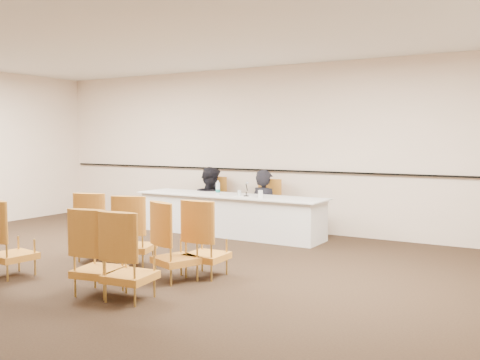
% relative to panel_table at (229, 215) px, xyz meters
% --- Properties ---
extents(floor, '(10.00, 10.00, 0.00)m').
position_rel_panel_table_xyz_m(floor, '(0.34, -3.09, -0.35)').
color(floor, black).
rests_on(floor, ground).
extents(ceiling, '(10.00, 10.00, 0.00)m').
position_rel_panel_table_xyz_m(ceiling, '(0.34, -3.09, 2.65)').
color(ceiling, silver).
rests_on(ceiling, ground).
extents(wall_back, '(10.00, 0.04, 3.00)m').
position_rel_panel_table_xyz_m(wall_back, '(0.34, 0.91, 1.15)').
color(wall_back, beige).
rests_on(wall_back, ground).
extents(wall_rail, '(9.80, 0.04, 0.03)m').
position_rel_panel_table_xyz_m(wall_rail, '(0.34, 0.87, 0.75)').
color(wall_rail, black).
rests_on(wall_rail, wall_back).
extents(panel_table, '(3.52, 0.86, 0.70)m').
position_rel_panel_table_xyz_m(panel_table, '(0.00, 0.00, 0.00)').
color(panel_table, silver).
rests_on(panel_table, ground).
extents(panelist_main, '(0.66, 0.51, 1.62)m').
position_rel_panel_table_xyz_m(panelist_main, '(0.41, 0.53, -0.03)').
color(panelist_main, black).
rests_on(panelist_main, ground).
extents(panelist_main_chair, '(0.51, 0.51, 0.95)m').
position_rel_panel_table_xyz_m(panelist_main_chair, '(0.41, 0.53, 0.12)').
color(panelist_main_chair, '#A9651E').
rests_on(panelist_main_chair, ground).
extents(panelist_second, '(0.92, 0.79, 1.62)m').
position_rel_panel_table_xyz_m(panelist_second, '(-0.76, 0.54, -0.01)').
color(panelist_second, black).
rests_on(panelist_second, ground).
extents(panelist_second_chair, '(0.51, 0.51, 0.95)m').
position_rel_panel_table_xyz_m(panelist_second_chair, '(-0.76, 0.54, 0.12)').
color(panelist_second_chair, '#A9651E').
rests_on(panelist_second_chair, ground).
extents(papers, '(0.35, 0.29, 0.00)m').
position_rel_panel_table_xyz_m(papers, '(0.34, -0.10, 0.35)').
color(papers, white).
rests_on(papers, panel_table).
extents(microphone, '(0.15, 0.20, 0.25)m').
position_rel_panel_table_xyz_m(microphone, '(0.38, -0.07, 0.48)').
color(microphone, black).
rests_on(microphone, panel_table).
extents(water_bottle, '(0.10, 0.10, 0.25)m').
position_rel_panel_table_xyz_m(water_bottle, '(-0.17, -0.10, 0.48)').
color(water_bottle, '#18847F').
rests_on(water_bottle, panel_table).
extents(drinking_glass, '(0.07, 0.07, 0.10)m').
position_rel_panel_table_xyz_m(drinking_glass, '(0.23, -0.05, 0.40)').
color(drinking_glass, silver).
rests_on(drinking_glass, panel_table).
extents(coffee_cup, '(0.09, 0.09, 0.13)m').
position_rel_panel_table_xyz_m(coffee_cup, '(0.69, -0.13, 0.41)').
color(coffee_cup, white).
rests_on(coffee_cup, panel_table).
extents(aud_chair_front_left, '(0.62, 0.62, 0.95)m').
position_rel_panel_table_xyz_m(aud_chair_front_left, '(-0.57, -2.58, 0.12)').
color(aud_chair_front_left, '#A9651E').
rests_on(aud_chair_front_left, ground).
extents(aud_chair_front_mid, '(0.63, 0.63, 0.95)m').
position_rel_panel_table_xyz_m(aud_chair_front_mid, '(0.13, -2.59, 0.12)').
color(aud_chair_front_mid, '#A9651E').
rests_on(aud_chair_front_mid, ground).
extents(aud_chair_front_right, '(0.52, 0.52, 0.95)m').
position_rel_panel_table_xyz_m(aud_chair_front_right, '(1.24, -2.55, 0.12)').
color(aud_chair_front_right, '#A9651E').
rests_on(aud_chair_front_right, ground).
extents(aud_chair_back_left, '(0.55, 0.55, 0.95)m').
position_rel_panel_table_xyz_m(aud_chair_back_left, '(-0.81, -3.74, 0.12)').
color(aud_chair_back_left, '#A9651E').
rests_on(aud_chair_back_left, ground).
extents(aud_chair_back_mid, '(0.59, 0.59, 0.95)m').
position_rel_panel_table_xyz_m(aud_chair_back_mid, '(0.65, -3.76, 0.12)').
color(aud_chair_back_mid, '#A9651E').
rests_on(aud_chair_back_mid, ground).
extents(aud_chair_back_right, '(0.56, 0.56, 0.95)m').
position_rel_panel_table_xyz_m(aud_chair_back_right, '(1.09, -3.75, 0.12)').
color(aud_chair_back_right, '#A9651E').
rests_on(aud_chair_back_right, ground).
extents(aud_chair_extra, '(0.65, 0.65, 0.95)m').
position_rel_panel_table_xyz_m(aud_chair_extra, '(1.04, -2.90, 0.12)').
color(aud_chair_extra, '#A9651E').
rests_on(aud_chair_extra, ground).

